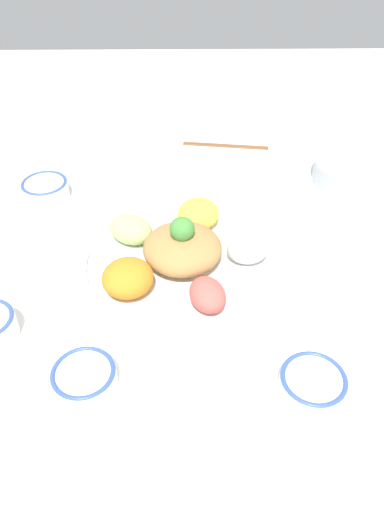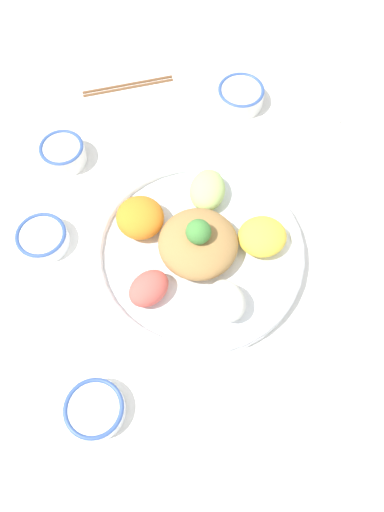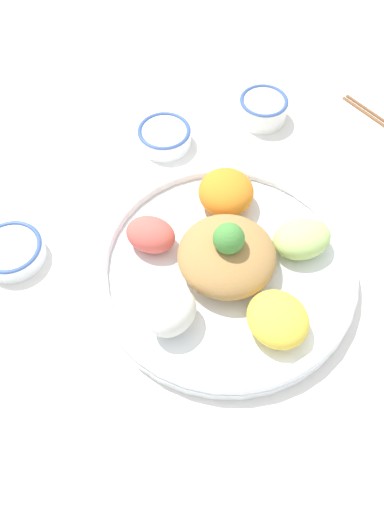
% 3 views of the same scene
% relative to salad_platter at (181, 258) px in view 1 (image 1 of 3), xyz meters
% --- Properties ---
extents(ground_plane, '(2.40, 2.40, 0.00)m').
position_rel_salad_platter_xyz_m(ground_plane, '(0.00, 0.01, -0.03)').
color(ground_plane, white).
extents(salad_platter, '(0.39, 0.39, 0.12)m').
position_rel_salad_platter_xyz_m(salad_platter, '(0.00, 0.00, 0.00)').
color(salad_platter, white).
rests_on(salad_platter, ground_plane).
extents(rice_bowl_blue, '(0.10, 0.10, 0.03)m').
position_rel_salad_platter_xyz_m(rice_bowl_blue, '(-0.27, -0.19, -0.01)').
color(rice_bowl_blue, white).
rests_on(rice_bowl_blue, ground_plane).
extents(sauce_bowl_dark, '(0.10, 0.10, 0.04)m').
position_rel_salad_platter_xyz_m(sauce_bowl_dark, '(0.24, 0.30, -0.00)').
color(sauce_bowl_dark, white).
rests_on(sauce_bowl_dark, ground_plane).
extents(rice_bowl_plain, '(0.10, 0.10, 0.03)m').
position_rel_salad_platter_xyz_m(rice_bowl_plain, '(-0.25, 0.14, -0.01)').
color(rice_bowl_plain, white).
rests_on(rice_bowl_plain, ground_plane).
extents(side_serving_bowl, '(0.19, 0.19, 0.05)m').
position_rel_salad_platter_xyz_m(side_serving_bowl, '(0.30, -0.40, 0.00)').
color(side_serving_bowl, '#A8B2BC').
rests_on(side_serving_bowl, ground_plane).
extents(chopsticks_pair_far, '(0.05, 0.22, 0.01)m').
position_rel_salad_platter_xyz_m(chopsticks_pair_far, '(0.47, -0.11, -0.02)').
color(chopsticks_pair_far, brown).
rests_on(chopsticks_pair_far, ground_plane).
extents(serving_spoon_main, '(0.08, 0.14, 0.01)m').
position_rel_salad_platter_xyz_m(serving_spoon_main, '(0.42, 0.09, -0.03)').
color(serving_spoon_main, beige).
rests_on(serving_spoon_main, ground_plane).
extents(serving_spoon_extra, '(0.07, 0.13, 0.01)m').
position_rel_salad_platter_xyz_m(serving_spoon_extra, '(0.38, 0.24, -0.03)').
color(serving_spoon_extra, beige).
rests_on(serving_spoon_extra, ground_plane).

